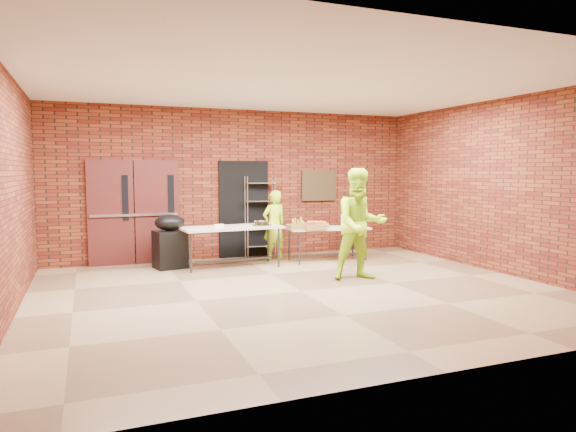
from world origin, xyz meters
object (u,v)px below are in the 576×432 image
Objects in this scene: table_right at (328,230)px; volunteer_man at (360,224)px; table_left at (232,230)px; covered_grill at (170,241)px; wire_rack at (260,217)px; coffee_dispenser at (353,213)px; volunteer_woman at (274,225)px.

table_right is 1.97m from volunteer_man.
covered_grill reaches higher than table_left.
wire_rack is 2.02m from coffee_dispenser.
wire_rack is 0.99× the size of table_right.
volunteer_man is (-0.31, -1.92, 0.32)m from table_right.
volunteer_woman is at bearing 116.57° from volunteer_man.
table_right is at bearing -166.43° from coffee_dispenser.
volunteer_woman reaches higher than table_left.
table_left is 1.20m from covered_grill.
wire_rack is 2.16m from covered_grill.
coffee_dispenser is (0.68, 0.16, 0.34)m from table_right.
table_right is 0.78m from coffee_dispenser.
coffee_dispenser is at bearing 74.30° from volunteer_man.
table_left is 1.14m from volunteer_woman.
covered_grill is (-3.22, 0.32, -0.12)m from table_right.
covered_grill is (-1.14, 0.31, -0.21)m from table_left.
wire_rack is at bearing -83.99° from volunteer_woman.
wire_rack reaches higher than covered_grill.
volunteer_man reaches higher than table_right.
table_left is at bearing 11.12° from volunteer_woman.
wire_rack is 2.98m from volunteer_man.
wire_rack is 1.20× the size of volunteer_woman.
covered_grill is at bearing -8.37° from volunteer_woman.
volunteer_woman is (1.05, 0.45, 0.00)m from table_left.
volunteer_man is at bearing 94.74° from volunteer_woman.
volunteer_woman is at bearing 163.23° from table_right.
coffee_dispenser reaches higher than table_right.
covered_grill is at bearing -178.22° from table_right.
volunteer_woman is (-1.03, 0.46, 0.09)m from table_right.
covered_grill is 3.70m from volunteer_man.
volunteer_man is at bearing -91.68° from table_right.
covered_grill is 0.54× the size of volunteer_man.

